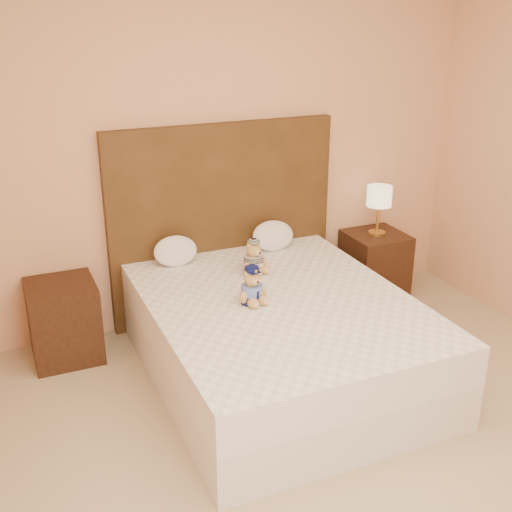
% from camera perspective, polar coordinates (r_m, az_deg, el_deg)
% --- Properties ---
extents(ground, '(4.00, 4.50, 0.00)m').
position_cam_1_polar(ground, '(3.51, 10.99, -19.91)').
color(ground, tan).
rests_on(ground, ground).
extents(room_walls, '(4.04, 4.52, 2.72)m').
position_cam_1_polar(room_walls, '(3.06, 8.59, 12.04)').
color(room_walls, tan).
rests_on(room_walls, ground).
extents(bed, '(1.60, 2.00, 0.55)m').
position_cam_1_polar(bed, '(4.20, 2.09, -7.28)').
color(bed, white).
rests_on(bed, ground).
extents(headboard, '(1.75, 0.08, 1.50)m').
position_cam_1_polar(headboard, '(4.86, -2.96, 2.98)').
color(headboard, '#4F3217').
rests_on(headboard, ground).
extents(nightstand_left, '(0.45, 0.45, 0.55)m').
position_cam_1_polar(nightstand_left, '(4.60, -16.69, -5.55)').
color(nightstand_left, '#3A1E12').
rests_on(nightstand_left, ground).
extents(nightstand_right, '(0.45, 0.45, 0.55)m').
position_cam_1_polar(nightstand_right, '(5.40, 10.47, -0.81)').
color(nightstand_right, '#3A1E12').
rests_on(nightstand_right, ground).
extents(lamp, '(0.20, 0.20, 0.40)m').
position_cam_1_polar(lamp, '(5.21, 10.89, 5.03)').
color(lamp, gold).
rests_on(lamp, nightstand_right).
extents(teddy_police, '(0.24, 0.24, 0.24)m').
position_cam_1_polar(teddy_police, '(3.98, -0.37, -2.62)').
color(teddy_police, tan).
rests_on(teddy_police, bed).
extents(teddy_prisoner, '(0.26, 0.25, 0.23)m').
position_cam_1_polar(teddy_prisoner, '(4.42, -0.21, -0.08)').
color(teddy_prisoner, tan).
rests_on(teddy_prisoner, bed).
extents(pillow_left, '(0.32, 0.20, 0.22)m').
position_cam_1_polar(pillow_left, '(4.60, -7.18, 0.57)').
color(pillow_left, white).
rests_on(pillow_left, bed).
extents(pillow_right, '(0.33, 0.22, 0.23)m').
position_cam_1_polar(pillow_right, '(4.85, 1.52, 1.93)').
color(pillow_right, white).
rests_on(pillow_right, bed).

